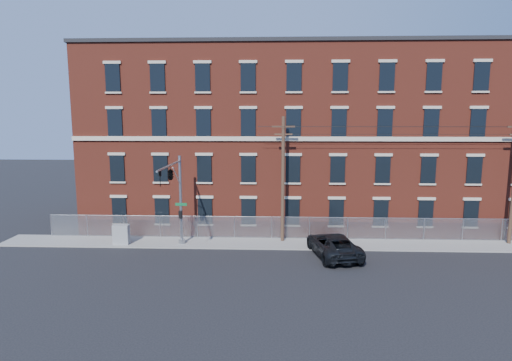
{
  "coord_description": "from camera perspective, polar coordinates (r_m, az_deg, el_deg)",
  "views": [
    {
      "loc": [
        1.17,
        -27.61,
        10.09
      ],
      "look_at": [
        -0.08,
        4.0,
        5.29
      ],
      "focal_mm": 29.62,
      "sensor_mm": 36.0,
      "label": 1
    }
  ],
  "objects": [
    {
      "name": "traffic_signal_mast",
      "position": [
        31.0,
        -11.13,
        -0.26
      ],
      "size": [
        0.9,
        6.75,
        7.0
      ],
      "color": "#9EA0A5",
      "rests_on": "ground"
    },
    {
      "name": "utility_pole_near",
      "position": [
        33.56,
        3.66,
        0.47
      ],
      "size": [
        1.8,
        0.28,
        10.0
      ],
      "color": "#483124",
      "rests_on": "ground"
    },
    {
      "name": "mill_building",
      "position": [
        42.97,
        16.95,
        5.66
      ],
      "size": [
        55.3,
        14.32,
        16.3
      ],
      "color": "maroon",
      "rests_on": "ground"
    },
    {
      "name": "sidewalk",
      "position": [
        35.8,
        19.99,
        -8.18
      ],
      "size": [
        65.0,
        3.0,
        0.12
      ],
      "primitive_type": "cube",
      "color": "gray",
      "rests_on": "ground"
    },
    {
      "name": "ground",
      "position": [
        29.42,
        -0.15,
        -11.43
      ],
      "size": [
        140.0,
        140.0,
        0.0
      ],
      "primitive_type": "plane",
      "color": "black",
      "rests_on": "ground"
    },
    {
      "name": "pickup_truck",
      "position": [
        31.59,
        10.39,
        -8.54
      ],
      "size": [
        3.89,
        6.47,
        1.68
      ],
      "primitive_type": "imported",
      "rotation": [
        0.0,
        0.0,
        3.33
      ],
      "color": "black",
      "rests_on": "ground"
    },
    {
      "name": "chain_link_fence",
      "position": [
        36.73,
        19.46,
        -6.12
      ],
      "size": [
        59.06,
        0.06,
        1.85
      ],
      "color": "#A5A8AD",
      "rests_on": "ground"
    },
    {
      "name": "utility_cabinet",
      "position": [
        35.19,
        -17.74,
        -6.95
      ],
      "size": [
        1.24,
        0.62,
        1.55
      ],
      "primitive_type": "cube",
      "rotation": [
        0.0,
        0.0,
        -0.0
      ],
      "color": "gray",
      "rests_on": "sidewalk"
    }
  ]
}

